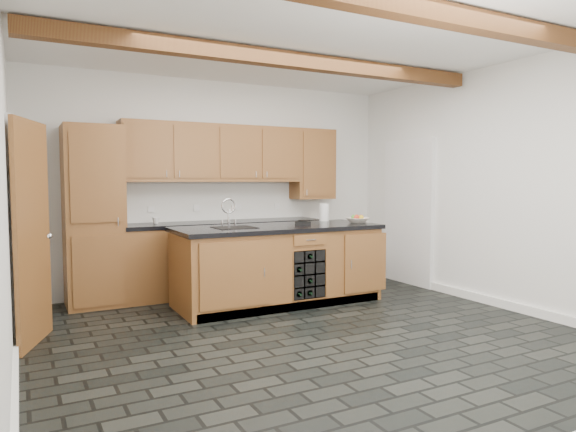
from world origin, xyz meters
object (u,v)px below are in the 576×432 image
kitchen_scale (303,222)px  fruit_bowl (358,220)px  paper_towel (324,212)px  island (279,265)px

kitchen_scale → fruit_bowl: size_ratio=0.76×
fruit_bowl → paper_towel: paper_towel is taller
kitchen_scale → island: bearing=-158.0°
island → fruit_bowl: size_ratio=9.17×
island → paper_towel: bearing=23.0°
kitchen_scale → fruit_bowl: fruit_bowl is taller
island → fruit_bowl: fruit_bowl is taller
fruit_bowl → paper_towel: 0.52m
kitchen_scale → paper_towel: bearing=53.7°
paper_towel → fruit_bowl: bearing=-65.2°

